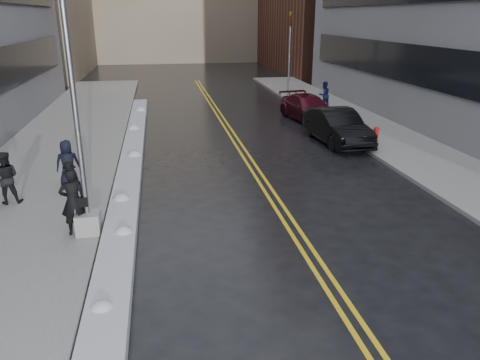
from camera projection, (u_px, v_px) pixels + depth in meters
name	position (u px, v px, depth m)	size (l,w,h in m)	color
ground	(215.00, 262.00, 11.84)	(160.00, 160.00, 0.00)	black
sidewalk_west	(55.00, 158.00, 20.18)	(5.50, 50.00, 0.15)	gray
sidewalk_east	(394.00, 142.00, 22.72)	(4.00, 50.00, 0.15)	gray
lane_line_left	(239.00, 151.00, 21.51)	(0.12, 50.00, 0.01)	gold
lane_line_right	(246.00, 151.00, 21.56)	(0.12, 50.00, 0.01)	gold
snow_ridge	(131.00, 166.00, 18.82)	(0.90, 30.00, 0.34)	#BABCC4
lamppost	(80.00, 151.00, 12.32)	(0.65, 0.65, 7.62)	gray
fire_hydrant	(376.00, 134.00, 22.40)	(0.26, 0.26, 0.73)	maroon
traffic_signal	(289.00, 51.00, 34.37)	(0.16, 0.20, 6.00)	gray
pedestrian_fedora	(73.00, 201.00, 12.76)	(0.70, 0.46, 1.92)	black
pedestrian_b	(6.00, 178.00, 14.91)	(0.83, 0.65, 1.72)	black
pedestrian_c	(68.00, 163.00, 16.41)	(0.82, 0.54, 1.68)	black
pedestrian_east	(324.00, 95.00, 30.44)	(0.84, 0.65, 1.72)	navy
car_black	(337.00, 127.00, 22.58)	(1.75, 5.01, 1.65)	black
car_maroon	(308.00, 108.00, 27.60)	(2.05, 5.05, 1.46)	#3A0915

